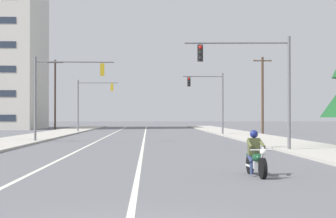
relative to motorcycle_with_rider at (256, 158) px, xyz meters
The scene contains 11 objects.
lane_stripe_center 35.89m from the motorcycle_with_rider, 95.99° to the left, with size 0.16×100.00×0.01m, color beige.
lane_stripe_left 36.42m from the motorcycle_with_rider, 101.53° to the left, with size 0.16×100.00×0.01m, color beige.
sidewalk_kerb_right 31.25m from the motorcycle_with_rider, 79.15° to the left, with size 4.40×110.00×0.14m, color #ADA89E.
sidewalk_kerb_left 33.43m from the motorcycle_with_rider, 113.36° to the left, with size 4.40×110.00×0.14m, color #ADA89E.
motorcycle_with_rider is the anchor object (origin of this frame).
traffic_signal_near_right 13.11m from the motorcycle_with_rider, 78.61° to the left, with size 5.69×0.46×6.20m.
traffic_signal_near_left 25.71m from the motorcycle_with_rider, 112.86° to the left, with size 5.76×0.51×6.20m.
traffic_signal_mid_right 38.49m from the motorcycle_with_rider, 85.71° to the left, with size 4.04×0.41×6.20m.
traffic_signal_mid_left 50.62m from the motorcycle_with_rider, 101.81° to the left, with size 4.83×0.50×6.20m.
utility_pole_right_far 43.56m from the motorcycle_with_rider, 78.25° to the left, with size 1.97×0.26×8.24m.
utility_pole_left_far 67.15m from the motorcycle_with_rider, 104.59° to the left, with size 2.32×0.26×10.08m.
Camera 1 is at (0.27, -8.62, 1.90)m, focal length 60.82 mm.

